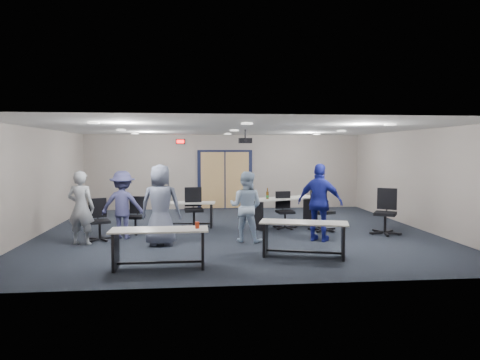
{
  "coord_description": "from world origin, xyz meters",
  "views": [
    {
      "loc": [
        -1.0,
        -11.09,
        2.14
      ],
      "look_at": [
        0.08,
        -0.3,
        1.38
      ],
      "focal_mm": 32.0,
      "sensor_mm": 36.0,
      "label": 1
    }
  ],
  "objects": [
    {
      "name": "person_navy",
      "position": [
        1.86,
        -1.36,
        0.92
      ],
      "size": [
        1.14,
        0.97,
        1.83
      ],
      "primitive_type": "imported",
      "rotation": [
        0.0,
        0.0,
        2.55
      ],
      "color": "navy",
      "rests_on": "floor"
    },
    {
      "name": "chair_back_c",
      "position": [
        1.38,
        0.3,
        0.5
      ],
      "size": [
        0.7,
        0.7,
        1.01
      ],
      "primitive_type": null,
      "rotation": [
        0.0,
        0.0,
        0.11
      ],
      "color": "black",
      "rests_on": "floor"
    },
    {
      "name": "front_wall",
      "position": [
        0.0,
        -4.5,
        1.35
      ],
      "size": [
        10.0,
        0.04,
        2.7
      ],
      "primitive_type": "cube",
      "color": "gray",
      "rests_on": "floor"
    },
    {
      "name": "chair_back_d",
      "position": [
        2.3,
        -0.14,
        0.55
      ],
      "size": [
        0.87,
        0.87,
        1.1
      ],
      "primitive_type": null,
      "rotation": [
        0.0,
        0.0,
        0.3
      ],
      "color": "black",
      "rests_on": "floor"
    },
    {
      "name": "table_back_left",
      "position": [
        -1.37,
        0.82,
        0.47
      ],
      "size": [
        1.76,
        0.73,
        0.69
      ],
      "rotation": [
        0.0,
        0.0,
        -0.09
      ],
      "color": "beige",
      "rests_on": "floor"
    },
    {
      "name": "double_door",
      "position": [
        0.0,
        4.46,
        1.05
      ],
      "size": [
        2.0,
        0.07,
        2.2
      ],
      "color": "#101632",
      "rests_on": "back_wall"
    },
    {
      "name": "table_front_left",
      "position": [
        -1.69,
        -3.32,
        0.49
      ],
      "size": [
        1.76,
        0.59,
        0.83
      ],
      "rotation": [
        0.0,
        0.0,
        0.0
      ],
      "color": "beige",
      "rests_on": "floor"
    },
    {
      "name": "person_lightblue",
      "position": [
        0.13,
        -1.22,
        0.82
      ],
      "size": [
        0.98,
        0.88,
        1.65
      ],
      "primitive_type": "imported",
      "rotation": [
        0.0,
        0.0,
        2.75
      ],
      "color": "#AEC8E7",
      "rests_on": "floor"
    },
    {
      "name": "person_gray",
      "position": [
        -3.63,
        -1.2,
        0.84
      ],
      "size": [
        0.68,
        0.51,
        1.68
      ],
      "primitive_type": "imported",
      "rotation": [
        0.0,
        0.0,
        2.96
      ],
      "color": "#959AA3",
      "rests_on": "floor"
    },
    {
      "name": "chair_back_b",
      "position": [
        -1.1,
        0.56,
        0.56
      ],
      "size": [
        0.76,
        0.76,
        1.12
      ],
      "primitive_type": null,
      "rotation": [
        0.0,
        0.0,
        0.08
      ],
      "color": "black",
      "rests_on": "floor"
    },
    {
      "name": "right_wall",
      "position": [
        5.0,
        0.0,
        1.35
      ],
      "size": [
        0.04,
        9.0,
        2.7
      ],
      "primitive_type": "cube",
      "color": "gray",
      "rests_on": "floor"
    },
    {
      "name": "person_plaid",
      "position": [
        -1.83,
        -1.45,
        0.92
      ],
      "size": [
        0.94,
        0.66,
        1.83
      ],
      "primitive_type": "imported",
      "rotation": [
        0.0,
        0.0,
        3.05
      ],
      "color": "slate",
      "rests_on": "floor"
    },
    {
      "name": "person_back",
      "position": [
        -2.8,
        -0.61,
        0.82
      ],
      "size": [
        1.11,
        0.69,
        1.64
      ],
      "primitive_type": "imported",
      "rotation": [
        0.0,
        0.0,
        3.06
      ],
      "color": "#3B3B6A",
      "rests_on": "floor"
    },
    {
      "name": "ceiling",
      "position": [
        0.0,
        0.0,
        2.7
      ],
      "size": [
        10.0,
        9.0,
        0.04
      ],
      "primitive_type": "cube",
      "color": "white",
      "rests_on": "back_wall"
    },
    {
      "name": "chair_back_a",
      "position": [
        -2.59,
        -0.03,
        0.47
      ],
      "size": [
        0.67,
        0.67,
        0.94
      ],
      "primitive_type": null,
      "rotation": [
        0.0,
        0.0,
        -0.13
      ],
      "color": "black",
      "rests_on": "floor"
    },
    {
      "name": "exit_sign",
      "position": [
        -1.6,
        4.44,
        2.45
      ],
      "size": [
        0.32,
        0.07,
        0.18
      ],
      "color": "black",
      "rests_on": "back_wall"
    },
    {
      "name": "floor",
      "position": [
        0.0,
        0.0,
        0.0
      ],
      "size": [
        10.0,
        10.0,
        0.0
      ],
      "primitive_type": "plane",
      "color": "black",
      "rests_on": "ground"
    },
    {
      "name": "chair_loose_left",
      "position": [
        -3.32,
        -0.77,
        0.49
      ],
      "size": [
        0.81,
        0.81,
        0.99
      ],
      "primitive_type": null,
      "rotation": [
        0.0,
        0.0,
        0.39
      ],
      "color": "black",
      "rests_on": "floor"
    },
    {
      "name": "table_back_right",
      "position": [
        1.41,
        0.59,
        0.56
      ],
      "size": [
        2.11,
        1.37,
        1.12
      ],
      "rotation": [
        0.0,
        0.0,
        0.38
      ],
      "color": "beige",
      "rests_on": "floor"
    },
    {
      "name": "ceiling_projector",
      "position": [
        0.3,
        0.5,
        2.4
      ],
      "size": [
        0.35,
        0.32,
        0.37
      ],
      "color": "black",
      "rests_on": "ceiling"
    },
    {
      "name": "chair_loose_right",
      "position": [
        3.75,
        -0.75,
        0.58
      ],
      "size": [
        1.01,
        1.01,
        1.16
      ],
      "primitive_type": null,
      "rotation": [
        0.0,
        0.0,
        -0.56
      ],
      "color": "black",
      "rests_on": "floor"
    },
    {
      "name": "table_front_right",
      "position": [
        1.12,
        -2.77,
        0.48
      ],
      "size": [
        1.83,
        1.05,
        0.71
      ],
      "rotation": [
        0.0,
        0.0,
        -0.29
      ],
      "color": "beige",
      "rests_on": "floor"
    },
    {
      "name": "back_wall",
      "position": [
        0.0,
        4.5,
        1.35
      ],
      "size": [
        10.0,
        0.04,
        2.7
      ],
      "primitive_type": "cube",
      "color": "gray",
      "rests_on": "floor"
    },
    {
      "name": "left_wall",
      "position": [
        -5.0,
        0.0,
        1.35
      ],
      "size": [
        0.04,
        9.0,
        2.7
      ],
      "primitive_type": "cube",
      "color": "gray",
      "rests_on": "floor"
    },
    {
      "name": "ceiling_can_lights",
      "position": [
        0.0,
        0.25,
        2.67
      ],
      "size": [
        6.24,
        5.74,
        0.02
      ],
      "primitive_type": null,
      "color": "white",
      "rests_on": "ceiling"
    }
  ]
}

